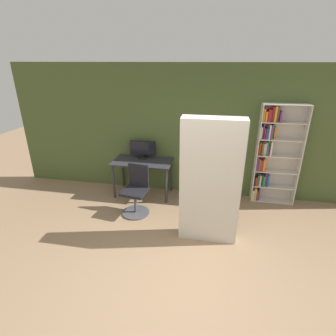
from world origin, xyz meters
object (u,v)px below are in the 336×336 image
(bookshelf, at_px, (272,154))
(monitor, at_px, (143,149))
(mattress_near, at_px, (211,183))
(office_chair, at_px, (136,194))

(bookshelf, bearing_deg, monitor, -179.05)
(monitor, xyz_separation_m, mattress_near, (1.49, -1.48, 0.04))
(office_chair, xyz_separation_m, mattress_near, (1.37, -0.56, 0.62))
(office_chair, distance_m, mattress_near, 1.61)
(office_chair, xyz_separation_m, bookshelf, (2.53, 0.97, 0.64))
(monitor, xyz_separation_m, bookshelf, (2.64, 0.04, 0.06))
(monitor, relative_size, mattress_near, 0.28)
(mattress_near, bearing_deg, office_chair, 158.00)
(monitor, height_order, mattress_near, mattress_near)
(monitor, distance_m, office_chair, 1.10)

